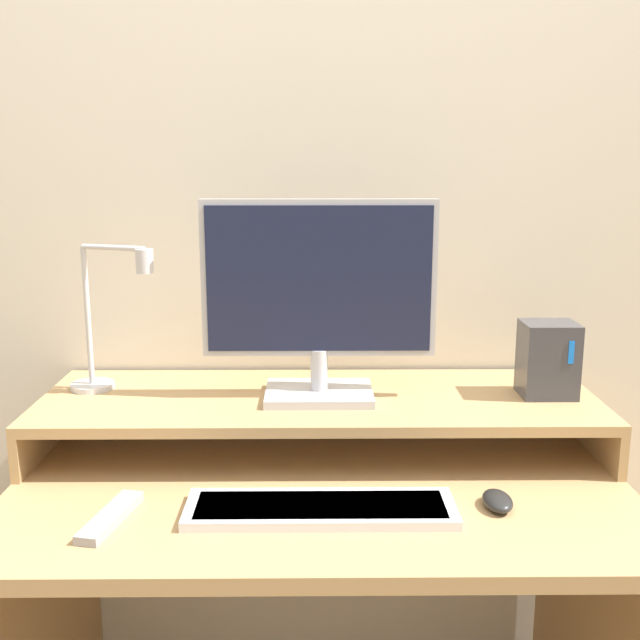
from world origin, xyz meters
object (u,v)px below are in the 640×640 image
router_dock (548,359)px  keyboard (319,508)px  remote_control (111,517)px  mouse (498,501)px  desk_lamp (107,328)px  monitor (320,295)px

router_dock → keyboard: bearing=-146.8°
remote_control → keyboard: bearing=3.8°
mouse → router_dock: bearing=60.3°
desk_lamp → mouse: size_ratio=3.78×
keyboard → monitor: bearing=89.1°
desk_lamp → keyboard: bearing=-38.7°
monitor → desk_lamp: 0.47m
desk_lamp → router_dock: bearing=-2.6°
monitor → keyboard: bearing=-90.9°
monitor → keyboard: (-0.00, -0.31, -0.32)m
router_dock → mouse: router_dock is taller
monitor → desk_lamp: size_ratio=1.51×
router_dock → mouse: 0.39m
monitor → mouse: bearing=-42.8°
desk_lamp → remote_control: (0.09, -0.39, -0.25)m
mouse → monitor: bearing=137.2°
mouse → remote_control: bearing=-176.2°
monitor → remote_control: monitor is taller
monitor → mouse: 0.53m
remote_control → mouse: bearing=3.8°
desk_lamp → keyboard: 0.63m
monitor → mouse: (0.31, -0.29, -0.32)m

